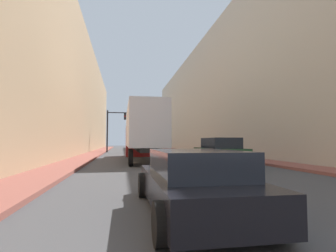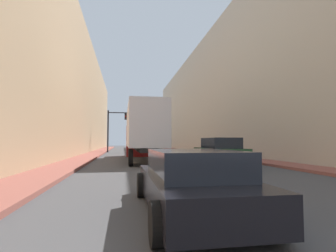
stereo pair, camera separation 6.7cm
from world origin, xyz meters
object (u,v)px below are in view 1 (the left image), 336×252
Objects in this scene: suv_car at (220,153)px; traffic_signal_gantry at (121,123)px; sedan_car at (193,182)px; semi_truck at (142,132)px.

suv_car is 0.64× the size of traffic_signal_gantry.
traffic_signal_gantry is (-1.66, 31.57, 3.46)m from sedan_car.
traffic_signal_gantry reaches higher than sedan_car.
semi_truck reaches higher than sedan_car.
semi_truck is 15.96m from sedan_car.
traffic_signal_gantry is (-5.87, 22.13, 3.28)m from suv_car.
sedan_car is at bearing -86.99° from traffic_signal_gantry.
suv_car is (4.21, 9.43, 0.18)m from sedan_car.
traffic_signal_gantry reaches higher than suv_car.
suv_car is at bearing -75.14° from traffic_signal_gantry.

